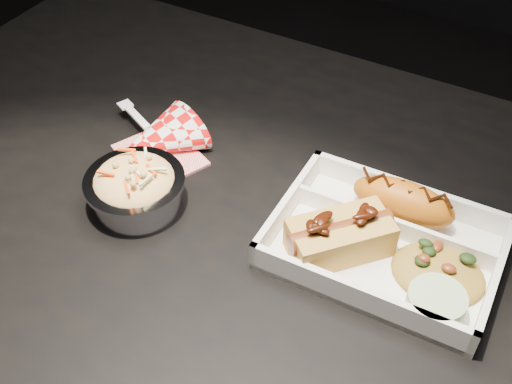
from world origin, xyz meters
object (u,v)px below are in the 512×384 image
Objects in this scene: dining_table at (250,270)px; food_tray at (384,246)px; napkin_fork at (157,140)px; foil_coleslaw_cup at (135,186)px; hotdog at (340,234)px; fried_pastry at (403,202)px.

dining_table is 0.19m from food_tray.
napkin_fork reaches higher than food_tray.
food_tray is (0.16, 0.03, 0.10)m from dining_table.
foil_coleslaw_cup reaches higher than dining_table.
foil_coleslaw_cup reaches higher than hotdog.
fried_pastry is 1.02× the size of foil_coleslaw_cup.
napkin_fork is (-0.33, 0.02, 0.01)m from food_tray.
napkin_fork reaches higher than dining_table.
fried_pastry is 0.33m from napkin_fork.
napkin_fork is at bearing 112.07° from foil_coleslaw_cup.
dining_table is 0.22m from fried_pastry.
hotdog reaches higher than dining_table.
food_tray reaches higher than dining_table.
hotdog is at bearing 10.71° from foil_coleslaw_cup.
napkin_fork reaches higher than hotdog.
food_tray is at bearing -15.96° from hotdog.
fried_pastry is (-0.00, 0.06, 0.02)m from food_tray.
dining_table is 9.76× the size of hotdog.
food_tray is 0.06m from fried_pastry.
napkin_fork is (-0.17, 0.06, 0.11)m from dining_table.
dining_table is 4.72× the size of food_tray.
hotdog is 0.25m from foil_coleslaw_cup.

